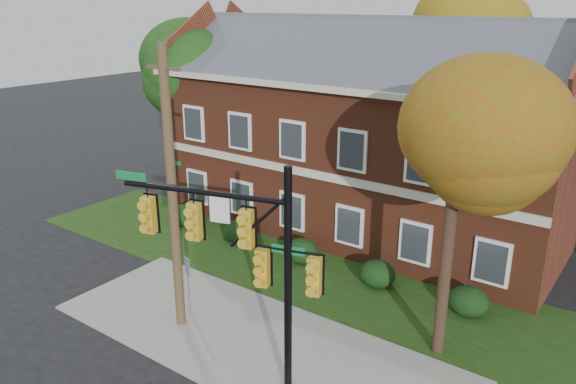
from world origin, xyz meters
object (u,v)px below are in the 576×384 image
Objects in this scene: hedge_far_right at (468,301)px; tree_far_rear at (463,31)px; utility_pole at (172,193)px; hedge_left at (238,232)px; hedge_center at (302,251)px; hedge_far_left at (183,215)px; hedge_right at (377,274)px; tree_near_right at (464,146)px; tree_left_rear at (197,74)px; traffic_signal at (245,254)px; apartment_building at (367,124)px; sign_post at (188,277)px.

tree_far_rear is at bearing 113.37° from hedge_far_right.
hedge_left is at bearing 117.22° from utility_pole.
hedge_left and hedge_center have the same top height.
hedge_right is at bearing 0.00° from hedge_far_left.
hedge_center is 7.00m from hedge_far_right.
tree_near_right is (0.22, -2.83, 6.14)m from hedge_far_right.
tree_far_rear is at bearing 86.82° from utility_pole.
tree_left_rear reaches higher than hedge_right.
tree_far_rear reaches higher than hedge_right.
tree_near_right is at bearing -14.81° from hedge_left.
hedge_left is 10.61m from traffic_signal.
hedge_far_right is at bearing -36.89° from apartment_building.
sign_post reaches higher than hedge_left.
hedge_left is at bearing 165.19° from tree_near_right.
apartment_building is at bearing 36.89° from hedge_far_left.
apartment_building is 8.84m from tree_far_rear.
hedge_center is at bearing -23.04° from tree_left_rear.
sign_post is (-7.79, -5.70, 0.96)m from hedge_far_right.
tree_far_rear is 21.09m from traffic_signal.
sign_post is at bearing -97.89° from hedge_center.
traffic_signal reaches higher than sign_post.
tree_far_rear is (4.84, 13.09, 8.32)m from hedge_left.
tree_left_rear is 14.40m from tree_far_rear.
hedge_center is at bearing 158.58° from tree_near_right.
tree_far_rear is at bearing 69.71° from hedge_left.
apartment_building is 1.63× the size of tree_far_rear.
tree_left_rear is at bearing 146.41° from hedge_left.
sign_post is at bearing -64.57° from hedge_left.
hedge_right is 15.17m from tree_left_rear.
tree_far_rear is at bearing 57.50° from hedge_far_left.
hedge_center is at bearing 87.01° from utility_pole.
utility_pole reaches higher than hedge_right.
hedge_center is at bearing 97.81° from traffic_signal.
hedge_left is 10.50m from hedge_far_right.
traffic_signal is at bearing -84.69° from tree_far_rear.
hedge_far_left is at bearing 128.33° from traffic_signal.
tree_left_rear is (-16.95, 6.97, 0.01)m from tree_near_right.
tree_far_rear is (1.34, 7.84, 3.86)m from apartment_building.
apartment_building reaches higher than sign_post.
utility_pole is at bearing -53.80° from sign_post.
hedge_far_left is 0.16× the size of tree_left_rear.
tree_far_rear is 19.92m from utility_pole.
hedge_right is 3.50m from hedge_far_right.
utility_pole reaches higher than hedge_center.
tree_near_right is 18.33m from tree_left_rear.
utility_pole reaches higher than tree_near_right.
tree_far_rear is (-5.66, 13.09, 8.32)m from hedge_far_right.
hedge_center is 0.21× the size of traffic_signal.
tree_near_right reaches higher than hedge_far_right.
hedge_far_left is 1.00× the size of hedge_right.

